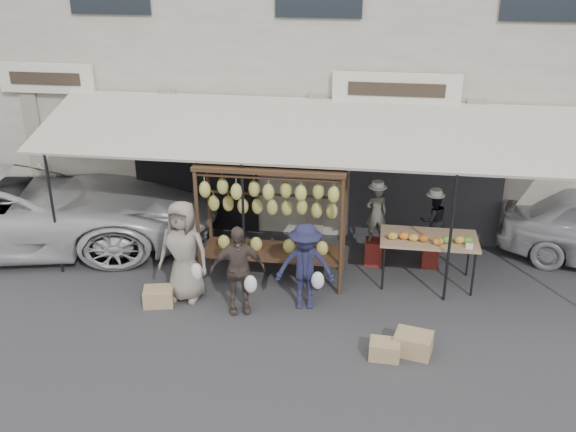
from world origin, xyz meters
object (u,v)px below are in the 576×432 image
at_px(produce_table, 429,240).
at_px(crate_far, 159,296).
at_px(vendor_left, 376,213).
at_px(customer_mid, 238,270).
at_px(vendor_right, 433,220).
at_px(customer_right, 305,267).
at_px(customer_left, 184,251).
at_px(crate_near_a, 385,350).
at_px(banana_rack, 272,200).
at_px(crate_near_b, 413,344).

height_order(produce_table, crate_far, produce_table).
distance_m(produce_table, crate_far, 4.80).
height_order(vendor_left, customer_mid, vendor_left).
distance_m(vendor_right, customer_right, 2.84).
bearing_deg(customer_left, crate_near_a, -13.69).
bearing_deg(crate_near_a, crate_far, 165.85).
distance_m(banana_rack, customer_left, 1.74).
distance_m(vendor_left, customer_left, 3.65).
bearing_deg(banana_rack, customer_left, -148.04).
bearing_deg(customer_left, vendor_right, 29.58).
distance_m(banana_rack, vendor_left, 2.10).
height_order(banana_rack, crate_near_b, banana_rack).
height_order(produce_table, vendor_right, vendor_right).
xyz_separation_m(produce_table, vendor_right, (0.11, 0.71, 0.08)).
bearing_deg(vendor_right, banana_rack, -1.14).
bearing_deg(vendor_left, produce_table, 128.10).
bearing_deg(customer_right, crate_near_a, -49.26).
distance_m(vendor_left, customer_mid, 3.02).
bearing_deg(vendor_right, customer_mid, 13.09).
bearing_deg(customer_left, customer_right, 6.48).
xyz_separation_m(produce_table, vendor_left, (-0.95, 0.67, 0.16)).
bearing_deg(crate_near_b, banana_rack, 142.15).
bearing_deg(crate_near_a, customer_left, 159.96).
height_order(customer_left, crate_near_b, customer_left).
distance_m(vendor_left, customer_right, 2.11).
relative_size(produce_table, customer_left, 0.95).
relative_size(crate_near_a, crate_far, 0.91).
bearing_deg(vendor_left, vendor_right, 165.69).
bearing_deg(customer_mid, vendor_right, 16.02).
relative_size(vendor_right, crate_near_a, 2.36).
xyz_separation_m(banana_rack, customer_mid, (-0.38, -1.13, -0.80)).
height_order(vendor_right, customer_left, customer_left).
bearing_deg(crate_near_b, customer_right, 148.78).
xyz_separation_m(produce_table, crate_near_a, (-0.71, -2.35, -0.74)).
height_order(produce_table, customer_left, customer_left).
distance_m(banana_rack, crate_near_b, 3.43).
xyz_separation_m(banana_rack, produce_table, (2.77, 0.25, -0.69)).
bearing_deg(produce_table, crate_near_b, -97.59).
relative_size(produce_table, crate_near_b, 3.11).
relative_size(customer_left, crate_far, 3.62).
bearing_deg(crate_far, vendor_right, 24.37).
height_order(vendor_right, crate_near_b, vendor_right).
height_order(customer_left, crate_far, customer_left).
xyz_separation_m(vendor_left, crate_near_a, (0.24, -3.02, -0.90)).
height_order(crate_near_b, crate_far, crate_near_b).
xyz_separation_m(produce_table, crate_far, (-4.54, -1.39, -0.73)).
bearing_deg(produce_table, vendor_left, 144.75).
bearing_deg(customer_right, banana_rack, 123.08).
bearing_deg(banana_rack, customer_right, -50.44).
bearing_deg(crate_far, vendor_left, 29.87).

